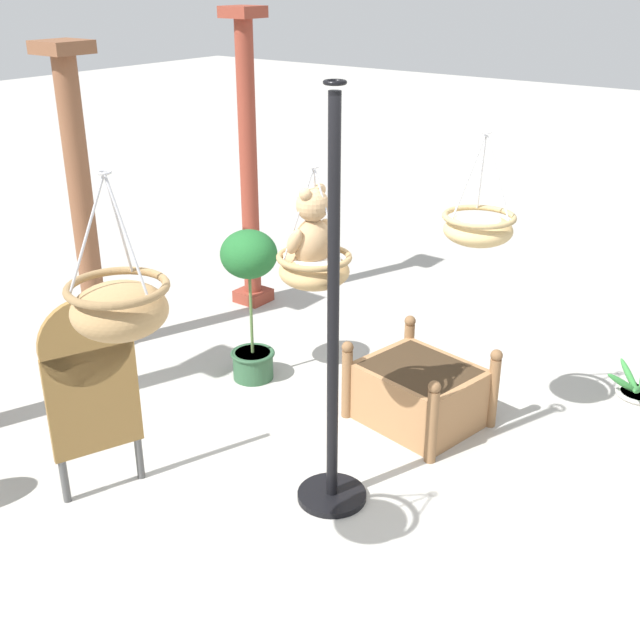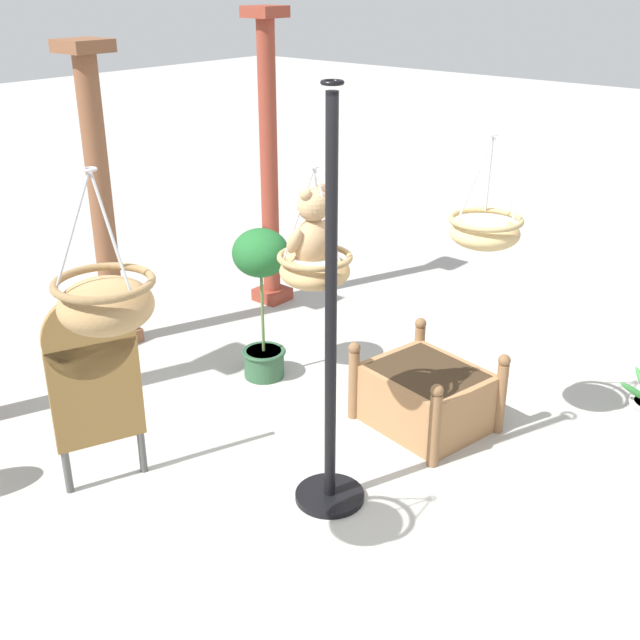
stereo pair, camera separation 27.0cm
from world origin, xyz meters
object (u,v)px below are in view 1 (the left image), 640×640
hanging_basket_left_high (119,307)px  wooden_planter_box (419,392)px  greenhouse_pillar_far_back (83,212)px  potted_plant_bushy_green (250,288)px  teddy_bear (311,233)px  greenhouse_pillar_left (249,170)px  potted_plant_tall_leafy (638,397)px  display_sign_board (91,380)px  display_pole_central (333,385)px  hanging_basket_with_teddy (314,268)px  hanging_basket_right_low (478,227)px

hanging_basket_left_high → wooden_planter_box: 2.92m
greenhouse_pillar_far_back → potted_plant_bushy_green: (0.40, -1.47, -0.45)m
teddy_bear → greenhouse_pillar_left: 3.07m
potted_plant_tall_leafy → display_sign_board: bearing=141.1°
potted_plant_tall_leafy → wooden_planter_box: bearing=130.9°
display_pole_central → hanging_basket_left_high: size_ratio=3.50×
display_pole_central → wooden_planter_box: display_pole_central is taller
teddy_bear → potted_plant_bushy_green: teddy_bear is taller
hanging_basket_with_teddy → display_sign_board: 1.52m
hanging_basket_right_low → potted_plant_bushy_green: 1.96m
hanging_basket_with_teddy → greenhouse_pillar_far_back: 2.73m
teddy_bear → wooden_planter_box: (1.00, -0.23, -1.43)m
teddy_bear → hanging_basket_left_high: (-1.51, -0.11, 0.07)m
teddy_bear → display_sign_board: 1.61m
hanging_basket_left_high → hanging_basket_right_low: bearing=-10.7°
hanging_basket_with_teddy → potted_plant_tall_leafy: hanging_basket_with_teddy is taller
hanging_basket_left_high → display_sign_board: size_ratio=0.55×
greenhouse_pillar_left → display_pole_central: bearing=-130.2°
display_pole_central → hanging_basket_left_high: bearing=173.2°
display_pole_central → potted_plant_bushy_green: 1.74m
teddy_bear → display_sign_board: (-0.95, 0.96, -0.88)m
greenhouse_pillar_left → greenhouse_pillar_far_back: bearing=166.9°
potted_plant_tall_leafy → potted_plant_bushy_green: bearing=116.1°
display_sign_board → hanging_basket_with_teddy: bearing=-45.8°
display_pole_central → potted_plant_tall_leafy: size_ratio=4.24×
wooden_planter_box → display_sign_board: display_sign_board is taller
potted_plant_tall_leafy → display_pole_central: bearing=151.4°
hanging_basket_left_high → potted_plant_bushy_green: (2.29, 1.31, -0.95)m
display_pole_central → teddy_bear: display_pole_central is taller
hanging_basket_right_low → greenhouse_pillar_left: size_ratio=0.26×
potted_plant_tall_leafy → potted_plant_bushy_green: (-1.32, 2.70, 0.66)m
display_pole_central → greenhouse_pillar_far_back: (0.53, 2.94, 0.43)m
wooden_planter_box → potted_plant_tall_leafy: bearing=-49.1°
hanging_basket_with_teddy → potted_plant_bushy_green: hanging_basket_with_teddy is taller
display_sign_board → teddy_bear: bearing=-45.1°
hanging_basket_right_low → display_sign_board: bearing=141.8°
hanging_basket_right_low → greenhouse_pillar_left: bearing=70.7°
potted_plant_tall_leafy → hanging_basket_with_teddy: bearing=144.8°
hanging_basket_with_teddy → greenhouse_pillar_far_back: greenhouse_pillar_far_back is taller
display_pole_central → display_sign_board: size_ratio=1.92×
greenhouse_pillar_left → potted_plant_bushy_green: (-1.24, -1.09, -0.55)m
potted_plant_bushy_green → display_pole_central: bearing=-122.1°
display_pole_central → hanging_basket_left_high: (-1.36, 0.16, 0.93)m
hanging_basket_left_high → greenhouse_pillar_left: greenhouse_pillar_left is taller
hanging_basket_with_teddy → greenhouse_pillar_left: size_ratio=0.26×
teddy_bear → hanging_basket_right_low: (1.01, -0.59, -0.11)m
hanging_basket_right_low → wooden_planter_box: hanging_basket_right_low is taller
display_sign_board → greenhouse_pillar_far_back: bearing=52.1°
hanging_basket_left_high → display_sign_board: 1.53m
potted_plant_tall_leafy → hanging_basket_left_high: bearing=158.9°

